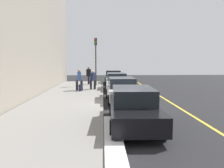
% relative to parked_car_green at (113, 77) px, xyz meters
% --- Properties ---
extents(ground_plane, '(56.00, 56.00, 0.00)m').
position_rel_parked_car_green_xyz_m(ground_plane, '(12.53, -0.14, -0.76)').
color(ground_plane, black).
extents(sidewalk, '(28.00, 4.60, 0.15)m').
position_rel_parked_car_green_xyz_m(sidewalk, '(12.53, -3.44, -0.68)').
color(sidewalk, gray).
rests_on(sidewalk, ground).
extents(lane_stripe_centre, '(28.00, 0.14, 0.01)m').
position_rel_parked_car_green_xyz_m(lane_stripe_centre, '(12.53, 3.06, -0.75)').
color(lane_stripe_centre, gold).
rests_on(lane_stripe_centre, ground).
extents(snow_bank_curb, '(4.77, 0.56, 0.22)m').
position_rel_parked_car_green_xyz_m(snow_bank_curb, '(18.38, -0.84, -0.65)').
color(snow_bank_curb, white).
rests_on(snow_bank_curb, ground).
extents(parked_car_green, '(4.53, 1.92, 1.51)m').
position_rel_parked_car_green_xyz_m(parked_car_green, '(0.00, 0.00, 0.00)').
color(parked_car_green, black).
rests_on(parked_car_green, ground).
extents(parked_car_white, '(4.68, 1.91, 1.51)m').
position_rel_parked_car_green_xyz_m(parked_car_white, '(5.62, 0.05, 0.00)').
color(parked_car_white, black).
rests_on(parked_car_white, ground).
extents(parked_car_silver, '(4.31, 1.98, 1.51)m').
position_rel_parked_car_green_xyz_m(parked_car_silver, '(11.23, 0.04, -0.00)').
color(parked_car_silver, black).
rests_on(parked_car_silver, ground).
extents(parked_car_black, '(4.71, 2.00, 1.51)m').
position_rel_parked_car_green_xyz_m(parked_car_black, '(16.70, 0.05, 0.00)').
color(parked_car_black, black).
rests_on(parked_car_black, ground).
extents(pedestrian_navy_coat, '(0.52, 0.52, 1.66)m').
position_rel_parked_car_green_xyz_m(pedestrian_navy_coat, '(6.16, -2.03, 0.28)').
color(pedestrian_navy_coat, black).
rests_on(pedestrian_navy_coat, sidewalk).
extents(pedestrian_black_coat, '(0.60, 0.50, 1.82)m').
position_rel_parked_car_green_xyz_m(pedestrian_black_coat, '(1.85, -2.66, 0.36)').
color(pedestrian_black_coat, black).
rests_on(pedestrian_black_coat, sidewalk).
extents(pedestrian_blue_coat, '(0.51, 0.58, 1.75)m').
position_rel_parked_car_green_xyz_m(pedestrian_blue_coat, '(6.80, -3.13, 0.33)').
color(pedestrian_blue_coat, black).
rests_on(pedestrian_blue_coat, sidewalk).
extents(traffic_light_pole, '(0.35, 0.26, 4.70)m').
position_rel_parked_car_green_xyz_m(traffic_light_pole, '(2.89, -1.86, 2.54)').
color(traffic_light_pole, '#2D2D19').
rests_on(traffic_light_pole, sidewalk).
extents(rolling_suitcase, '(0.34, 0.22, 0.88)m').
position_rel_parked_car_green_xyz_m(rolling_suitcase, '(7.27, -3.01, -0.35)').
color(rolling_suitcase, '#191E38').
rests_on(rolling_suitcase, sidewalk).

